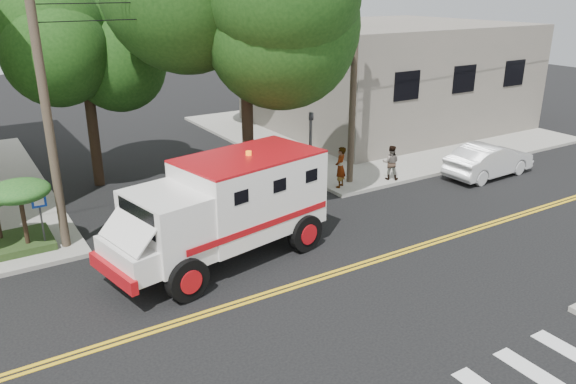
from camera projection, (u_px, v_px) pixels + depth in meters
ground at (309, 281)px, 16.53m from camera, size 100.00×100.00×0.00m
sidewalk_ne at (370, 128)px, 33.95m from camera, size 17.00×17.00×0.15m
building_right at (386, 74)px, 34.03m from camera, size 14.00×12.00×6.00m
utility_pole_left at (47, 115)px, 16.98m from camera, size 0.28×0.28×9.00m
utility_pole_right at (353, 81)px, 23.04m from camera, size 0.28×0.28×9.00m
tree_main at (259, 15)px, 19.95m from camera, size 6.08×5.70×9.85m
tree_left at (93, 51)px, 22.62m from camera, size 4.48×4.20×7.70m
tree_right at (285, 26)px, 31.37m from camera, size 4.80×4.50×8.20m
traffic_signal at (310, 147)px, 22.11m from camera, size 0.15×0.18×3.60m
accessibility_sign at (41, 213)px, 17.91m from camera, size 0.45×0.10×2.02m
armored_truck at (227, 204)px, 17.33m from camera, size 7.49×3.98×3.24m
parked_sedan at (489, 160)px, 25.43m from camera, size 4.65×1.81×1.51m
pedestrian_a at (340, 167)px, 23.56m from camera, size 0.77×0.70×1.75m
pedestrian_b at (391, 163)px, 24.56m from camera, size 0.94×0.93×1.53m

